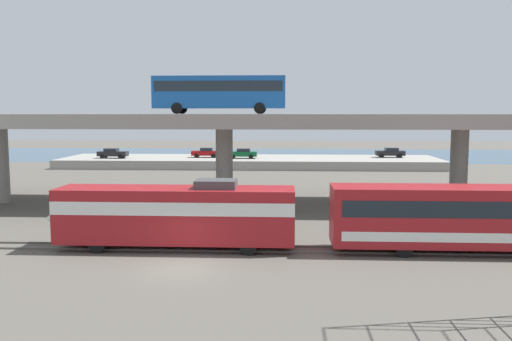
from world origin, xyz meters
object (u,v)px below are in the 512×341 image
Objects in this scene: transit_bus_on_overpass at (219,91)px; service_truck_west at (460,206)px; parked_car_1 at (390,152)px; parked_car_0 at (206,152)px; parked_car_2 at (113,153)px; parked_car_3 at (243,153)px; train_locomotive at (165,212)px.

transit_bus_on_overpass is 23.25m from service_truck_west.
transit_bus_on_overpass is at bearing 57.12° from parked_car_1.
parked_car_2 is (-13.83, -2.11, 0.00)m from parked_car_0.
parked_car_0 is at bearing -79.37° from transit_bus_on_overpass.
service_truck_west reaches higher than parked_car_2.
service_truck_west reaches higher than parked_car_3.
parked_car_1 and parked_car_3 have the same top height.
train_locomotive is at bearing 66.04° from parked_car_1.
train_locomotive reaches higher than parked_car_0.
train_locomotive is 3.42× the size of parked_car_3.
parked_car_1 is at bearing -172.57° from parked_car_3.
parked_car_0 is at bearing -13.59° from parked_car_3.
service_truck_west is 1.55× the size of parked_car_3.
transit_bus_on_overpass is at bearing -93.60° from train_locomotive.
parked_car_1 is 22.70m from parked_car_3.
parked_car_1 is (28.30, 1.54, 0.00)m from parked_car_0.
transit_bus_on_overpass reaches higher than parked_car_0.
parked_car_2 is 1.00× the size of parked_car_3.
train_locomotive is 3.41× the size of parked_car_2.
parked_car_0 is 0.96× the size of parked_car_1.
parked_car_1 is (23.30, 52.43, -0.10)m from train_locomotive.
parked_car_1 is at bearing -176.89° from parked_car_0.
transit_bus_on_overpass reaches higher than service_truck_west.
service_truck_west is at bearing 85.08° from parked_car_1.
transit_bus_on_overpass is (1.14, 18.16, 7.89)m from train_locomotive.
transit_bus_on_overpass is at bearing 90.65° from parked_car_3.
train_locomotive is 49.50m from parked_car_3.
train_locomotive reaches higher than service_truck_west.
service_truck_west is at bearing 113.28° from parked_car_3.
parked_car_0 is 28.34m from parked_car_1.
parked_car_2 is (-18.83, 48.79, -0.10)m from train_locomotive.
parked_car_1 is at bearing -122.88° from transit_bus_on_overpass.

